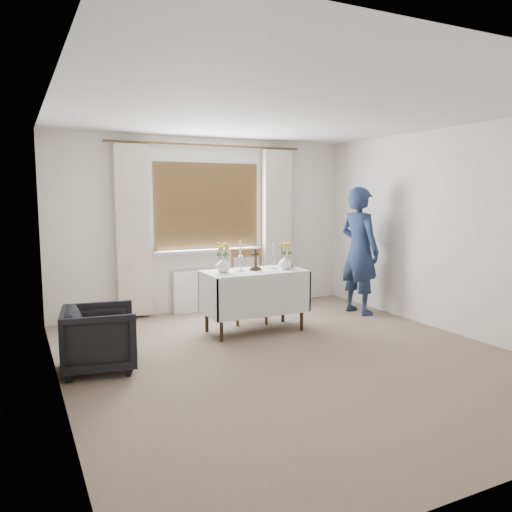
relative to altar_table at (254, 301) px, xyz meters
The scene contains 12 objects.
ground 1.18m from the altar_table, 94.61° to the right, with size 5.00×5.00×0.00m, color #85735C.
altar_table is the anchor object (origin of this frame).
wooden_chair 0.49m from the altar_table, 72.60° to the left, with size 0.45×0.45×0.97m, color brown, non-canonical shape.
armchair 2.03m from the altar_table, 163.41° to the right, with size 0.67×0.69×0.63m, color black.
person 1.84m from the altar_table, ahead, with size 0.66×0.43×1.80m, color #222B4F.
radiator 1.31m from the altar_table, 93.92° to the left, with size 1.10×0.10×0.60m, color white.
wooden_cross 0.52m from the altar_table, 31.82° to the left, with size 0.12×0.09×0.27m, color black, non-canonical shape.
candlestick_left 0.60m from the altar_table, 168.01° to the left, with size 0.11×0.11×0.38m, color silver, non-canonical shape.
candlestick_right 0.61m from the altar_table, ahead, with size 0.10×0.10×0.34m, color silver, non-canonical shape.
flower_vase_left 0.62m from the altar_table, behind, with size 0.18×0.18×0.19m, color white.
flower_vase_right 0.62m from the altar_table, ahead, with size 0.17×0.17×0.18m, color white.
wicker_basket 0.67m from the altar_table, 11.88° to the left, with size 0.17×0.17×0.07m, color brown.
Camera 1 is at (-2.56, -4.33, 1.70)m, focal length 35.00 mm.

